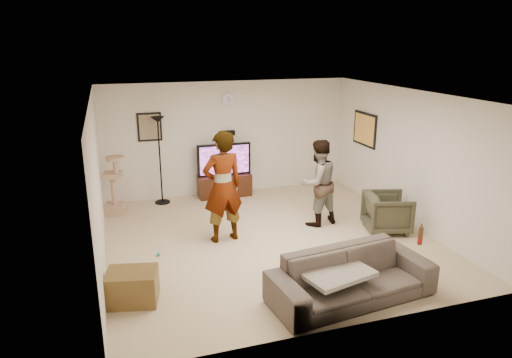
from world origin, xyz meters
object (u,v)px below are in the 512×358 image
object	(u,v)px
tv_stand	(225,185)
beer_bottle	(420,236)
person_right	(318,183)
armchair	(387,212)
floor_lamp	(160,161)
side_table	(132,287)
person_left	(223,187)
cat_tree	(113,185)
tv	(224,159)
sofa	(352,277)

from	to	relation	value
tv_stand	beer_bottle	xyz separation A→B (m)	(1.60, -4.69, 0.54)
person_right	armchair	bearing A→B (deg)	134.81
person_right	tv_stand	bearing A→B (deg)	-72.24
floor_lamp	armchair	xyz separation A→B (m)	(3.71, -2.77, -0.57)
tv_stand	floor_lamp	bearing A→B (deg)	-178.09
armchair	side_table	size ratio (longest dim) A/B	1.17
person_left	side_table	xyz separation A→B (m)	(-1.63, -1.57, -0.75)
tv_stand	cat_tree	bearing A→B (deg)	-170.13
person_left	side_table	distance (m)	2.39
tv	person_right	size ratio (longest dim) A/B	0.73
armchair	side_table	world-z (taller)	armchair
tv	person_left	size ratio (longest dim) A/B	0.61
person_left	cat_tree	bearing A→B (deg)	-55.96
cat_tree	sofa	size ratio (longest dim) A/B	0.53
floor_lamp	sofa	bearing A→B (deg)	-67.19
tv_stand	cat_tree	distance (m)	2.42
sofa	side_table	bearing A→B (deg)	157.13
tv	armchair	world-z (taller)	tv
cat_tree	side_table	bearing A→B (deg)	-87.85
sofa	armchair	world-z (taller)	armchair
cat_tree	side_table	size ratio (longest dim) A/B	1.80
floor_lamp	side_table	bearing A→B (deg)	-102.46
floor_lamp	person_right	world-z (taller)	floor_lamp
tv_stand	floor_lamp	size ratio (longest dim) A/B	0.63
cat_tree	armchair	size ratio (longest dim) A/B	1.54
person_right	beer_bottle	bearing A→B (deg)	84.97
floor_lamp	person_left	size ratio (longest dim) A/B	0.95
tv	cat_tree	bearing A→B (deg)	-170.13
beer_bottle	armchair	xyz separation A→B (m)	(0.73, 1.87, -0.43)
sofa	beer_bottle	xyz separation A→B (m)	(1.03, 0.00, 0.45)
floor_lamp	person_left	distance (m)	2.39
person_right	sofa	distance (m)	2.69
side_table	cat_tree	bearing A→B (deg)	92.15
tv_stand	person_left	bearing A→B (deg)	-104.44
floor_lamp	armchair	world-z (taller)	floor_lamp
person_right	armchair	world-z (taller)	person_right
side_table	floor_lamp	bearing A→B (deg)	77.54
tv	side_table	distance (m)	4.51
tv	armchair	size ratio (longest dim) A/B	1.53
floor_lamp	person_right	bearing A→B (deg)	-38.33
tv_stand	side_table	distance (m)	4.47
person_right	sofa	size ratio (longest dim) A/B	0.73
tv_stand	armchair	size ratio (longest dim) A/B	1.50
floor_lamp	tv_stand	bearing A→B (deg)	1.91
tv_stand	person_right	distance (m)	2.54
floor_lamp	person_left	world-z (taller)	person_left
cat_tree	armchair	world-z (taller)	cat_tree
beer_bottle	cat_tree	bearing A→B (deg)	132.76
beer_bottle	armchair	world-z (taller)	beer_bottle
tv_stand	armchair	xyz separation A→B (m)	(2.33, -2.82, 0.11)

